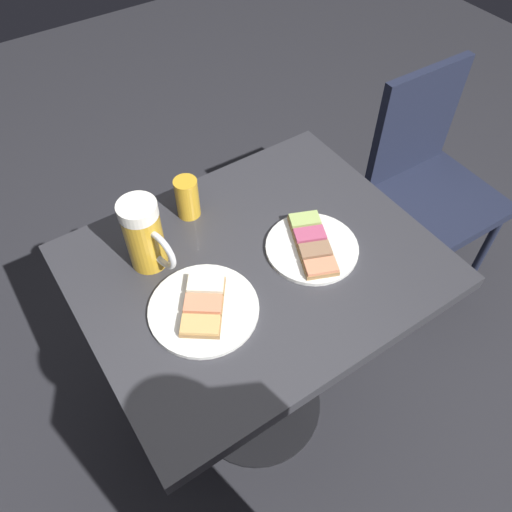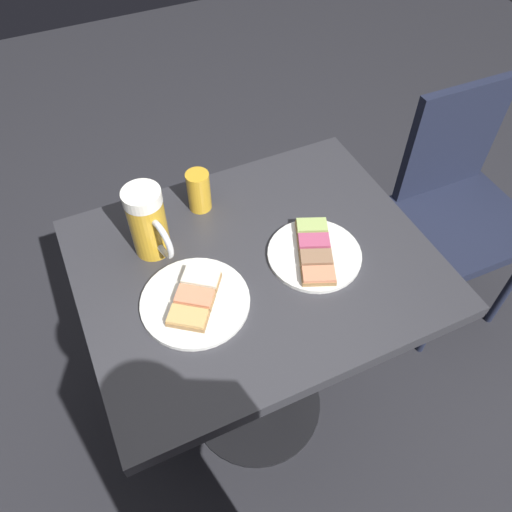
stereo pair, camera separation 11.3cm
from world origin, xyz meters
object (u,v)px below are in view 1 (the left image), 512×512
Objects in this scene: plate_near at (312,246)px; beer_glass_small at (187,198)px; cafe_chair at (427,179)px; plate_far at (204,308)px; beer_mug at (145,236)px.

plate_near is 2.05× the size of beer_glass_small.
beer_glass_small is 0.91m from cafe_chair.
beer_mug reaches higher than plate_far.
plate_far is 0.27× the size of cafe_chair.
plate_near is 0.32m from beer_glass_small.
beer_mug reaches higher than plate_near.
cafe_chair is (0.68, 0.20, -0.27)m from plate_near.
plate_far is (-0.29, -0.01, -0.00)m from plate_near.
plate_near is 0.38m from beer_mug.
plate_far is at bearing 13.15° from cafe_chair.
plate_near is at bearing -55.30° from beer_glass_small.
beer_glass_small reaches higher than plate_far.
cafe_chair is at bearing -4.18° from beer_glass_small.
beer_mug reaches higher than cafe_chair.
cafe_chair is (1.00, 0.03, -0.35)m from beer_mug.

